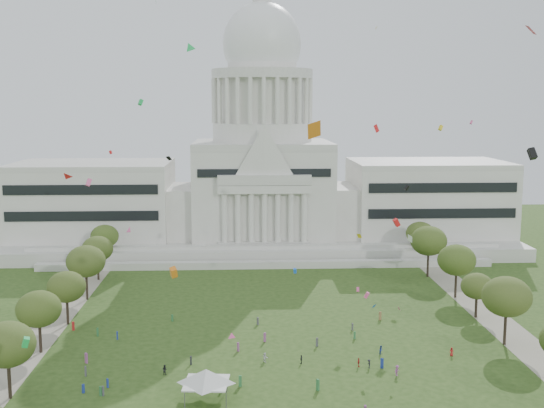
{
  "coord_description": "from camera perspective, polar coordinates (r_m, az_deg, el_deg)",
  "views": [
    {
      "loc": [
        -7.02,
        -107.79,
        46.66
      ],
      "look_at": [
        0.0,
        45.0,
        24.0
      ],
      "focal_mm": 45.0,
      "sensor_mm": 36.0,
      "label": 1
    }
  ],
  "objects": [
    {
      "name": "path_left",
      "position": [
        151.13,
        -18.51,
        -10.0
      ],
      "size": [
        8.0,
        160.0,
        0.04
      ],
      "primitive_type": "cube",
      "color": "gray",
      "rests_on": "ground"
    },
    {
      "name": "row_tree_l_3",
      "position": [
        151.43,
        -16.82,
        -6.65
      ],
      "size": [
        8.12,
        8.12,
        11.55
      ],
      "color": "black",
      "rests_on": "ground"
    },
    {
      "name": "row_tree_r_6",
      "position": [
        206.51,
        12.29,
        -2.42
      ],
      "size": [
        8.42,
        8.42,
        11.97
      ],
      "color": "black",
      "rests_on": "ground"
    },
    {
      "name": "row_tree_l_5",
      "position": [
        186.79,
        -14.4,
        -3.66
      ],
      "size": [
        8.33,
        8.33,
        11.85
      ],
      "color": "black",
      "rests_on": "ground"
    },
    {
      "name": "path_right",
      "position": [
        155.52,
        18.49,
        -9.47
      ],
      "size": [
        8.0,
        160.0,
        0.04
      ],
      "primitive_type": "cube",
      "color": "gray",
      "rests_on": "ground"
    },
    {
      "name": "person_8",
      "position": [
        122.97,
        -8.97,
        -13.53
      ],
      "size": [
        1.02,
        0.9,
        1.78
      ],
      "primitive_type": "imported",
      "rotation": [
        0.0,
        0.0,
        2.6
      ],
      "color": "#26262B",
      "rests_on": "ground"
    },
    {
      "name": "capitol",
      "position": [
        222.82,
        -0.81,
        2.15
      ],
      "size": [
        160.0,
        64.5,
        91.3
      ],
      "color": "#BCB9AF",
      "rests_on": "ground"
    },
    {
      "name": "row_tree_r_5",
      "position": [
        188.62,
        12.97,
        -3.02
      ],
      "size": [
        9.82,
        9.82,
        13.96
      ],
      "color": "black",
      "rests_on": "ground"
    },
    {
      "name": "row_tree_l_4",
      "position": [
        168.61,
        -15.31,
        -4.65
      ],
      "size": [
        9.29,
        9.29,
        13.21
      ],
      "color": "black",
      "rests_on": "ground"
    },
    {
      "name": "row_tree_r_4",
      "position": [
        170.26,
        15.19,
        -4.55
      ],
      "size": [
        9.19,
        9.19,
        13.06
      ],
      "color": "black",
      "rests_on": "ground"
    },
    {
      "name": "person_9",
      "position": [
        122.97,
        10.43,
        -13.54
      ],
      "size": [
        1.33,
        1.31,
        1.91
      ],
      "primitive_type": "imported",
      "rotation": [
        0.0,
        0.0,
        0.76
      ],
      "color": "#994C8C",
      "rests_on": "ground"
    },
    {
      "name": "kite_swarm",
      "position": [
        116.29,
        1.09,
        0.07
      ],
      "size": [
        90.02,
        102.54,
        65.26
      ],
      "color": "#E54C8C",
      "rests_on": "ground"
    },
    {
      "name": "row_tree_l_1",
      "position": [
        117.4,
        -21.27,
        -10.9
      ],
      "size": [
        8.86,
        8.86,
        12.59
      ],
      "color": "black",
      "rests_on": "ground"
    },
    {
      "name": "person_0",
      "position": [
        134.07,
        14.79,
        -11.86
      ],
      "size": [
        0.95,
        0.88,
        1.63
      ],
      "primitive_type": "imported",
      "rotation": [
        0.0,
        0.0,
        5.69
      ],
      "color": "#B21E1E",
      "rests_on": "ground"
    },
    {
      "name": "row_tree_r_3",
      "position": [
        156.37,
        16.78,
        -6.6
      ],
      "size": [
        7.01,
        7.01,
        9.98
      ],
      "color": "black",
      "rests_on": "ground"
    },
    {
      "name": "person_10",
      "position": [
        125.81,
        7.26,
        -13.02
      ],
      "size": [
        0.71,
        1.04,
        1.62
      ],
      "primitive_type": "imported",
      "rotation": [
        0.0,
        0.0,
        1.36
      ],
      "color": "#B21E1E",
      "rests_on": "ground"
    },
    {
      "name": "person_2",
      "position": [
        132.22,
        9.12,
        -11.96
      ],
      "size": [
        0.88,
        0.95,
        1.67
      ],
      "primitive_type": "imported",
      "rotation": [
        0.0,
        0.0,
        0.95
      ],
      "color": "navy",
      "rests_on": "ground"
    },
    {
      "name": "person_4",
      "position": [
        126.38,
        2.47,
        -12.86
      ],
      "size": [
        0.58,
        0.97,
        1.6
      ],
      "primitive_type": "imported",
      "rotation": [
        0.0,
        0.0,
        4.79
      ],
      "color": "#26262B",
      "rests_on": "ground"
    },
    {
      "name": "row_tree_r_2",
      "position": [
        140.25,
        19.04,
        -7.34
      ],
      "size": [
        9.55,
        9.55,
        13.58
      ],
      "color": "black",
      "rests_on": "ground"
    },
    {
      "name": "row_tree_l_6",
      "position": [
        204.55,
        -13.83,
        -2.64
      ],
      "size": [
        8.19,
        8.19,
        11.64
      ],
      "color": "black",
      "rests_on": "ground"
    },
    {
      "name": "person_5",
      "position": [
        126.95,
        -0.61,
        -12.71
      ],
      "size": [
        1.47,
        1.7,
        1.76
      ],
      "primitive_type": "imported",
      "rotation": [
        0.0,
        0.0,
        2.19
      ],
      "color": "silver",
      "rests_on": "ground"
    },
    {
      "name": "row_tree_l_2",
      "position": [
        136.19,
        -18.93,
        -8.31
      ],
      "size": [
        8.42,
        8.42,
        11.97
      ],
      "color": "black",
      "rests_on": "ground"
    },
    {
      "name": "distant_crowd",
      "position": [
        130.23,
        -4.86,
        -12.19
      ],
      "size": [
        65.58,
        38.04,
        1.94
      ],
      "color": "navy",
      "rests_on": "ground"
    },
    {
      "name": "person_3",
      "position": [
        125.48,
        8.12,
        -13.1
      ],
      "size": [
        0.68,
        1.1,
        1.6
      ],
      "primitive_type": "imported",
      "rotation": [
        0.0,
        0.0,
        4.86
      ],
      "color": "#26262B",
      "rests_on": "ground"
    },
    {
      "name": "event_tent",
      "position": [
        111.14,
        -5.53,
        -14.11
      ],
      "size": [
        10.34,
        10.34,
        5.33
      ],
      "color": "#4C4C4C",
      "rests_on": "ground"
    },
    {
      "name": "ground",
      "position": [
        117.66,
        1.04,
        -14.94
      ],
      "size": [
        400.0,
        400.0,
        0.0
      ],
      "primitive_type": "plane",
      "color": "#294516",
      "rests_on": "ground"
    }
  ]
}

